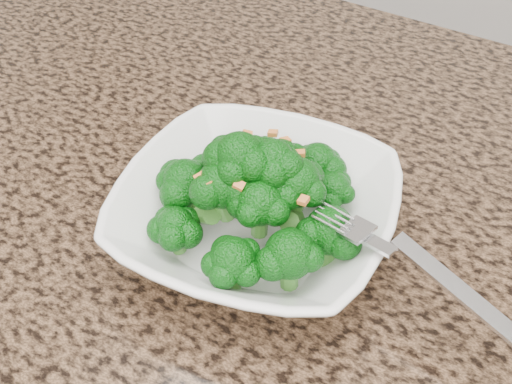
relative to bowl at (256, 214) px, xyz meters
The scene contains 4 objects.
bowl is the anchor object (origin of this frame).
broccoli_pile 0.06m from the bowl, ahead, with size 0.19×0.19×0.07m, color #09500A, non-canonical shape.
garlic_topping 0.09m from the bowl, ahead, with size 0.11×0.11×0.01m, color orange, non-canonical shape.
fork 0.11m from the bowl, ahead, with size 0.19×0.03×0.01m, color silver, non-canonical shape.
Camera 1 is at (0.09, 0.10, 1.28)m, focal length 45.00 mm.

